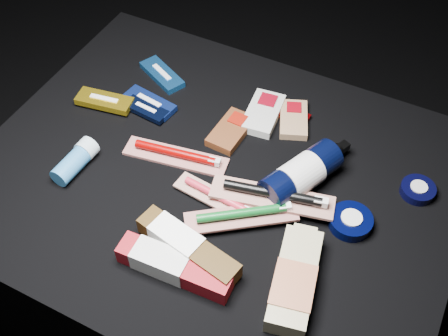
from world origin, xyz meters
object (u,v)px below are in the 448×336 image
at_px(deodorant_stick, 76,161).
at_px(toothpaste_carton_red, 170,265).
at_px(lotion_bottle, 301,174).
at_px(bodywash_bottle, 294,282).

relative_size(deodorant_stick, toothpaste_carton_red, 0.51).
bearing_deg(toothpaste_carton_red, lotion_bottle, 62.11).
height_order(lotion_bottle, bodywash_bottle, lotion_bottle).
bearing_deg(lotion_bottle, toothpaste_carton_red, -91.26).
bearing_deg(deodorant_stick, lotion_bottle, 24.07).
bearing_deg(toothpaste_carton_red, bodywash_bottle, 15.23).
height_order(deodorant_stick, toothpaste_carton_red, deodorant_stick).
bearing_deg(deodorant_stick, toothpaste_carton_red, -19.42).
distance_m(bodywash_bottle, toothpaste_carton_red, 0.22).
bearing_deg(bodywash_bottle, toothpaste_carton_red, -173.59).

